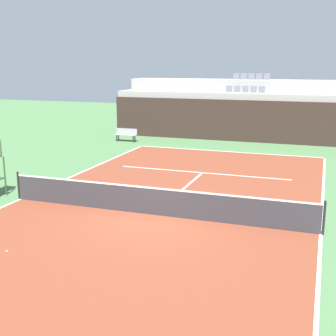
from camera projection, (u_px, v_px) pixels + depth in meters
The scene contains 15 objects.
ground_plane at pixel (153, 215), 15.30m from camera, with size 80.00×80.00×0.00m, color #477042.
court_surface at pixel (153, 215), 15.30m from camera, with size 11.00×24.00×0.01m, color brown.
baseline_far at pixel (227, 152), 26.27m from camera, with size 11.00×0.10×0.00m, color white.
sideline_left at pixel (21, 199), 17.07m from camera, with size 0.10×24.00×0.00m, color white.
sideline_right at pixel (321, 234), 13.53m from camera, with size 0.10×24.00×0.00m, color white.
service_line_far at pixel (202, 173), 21.18m from camera, with size 8.26×0.10×0.00m, color white.
centre_service_line at pixel (182, 190), 18.24m from camera, with size 0.10×6.40×0.00m, color white.
back_wall at pixel (240, 121), 29.52m from camera, with size 17.88×0.30×2.73m, color #33231E.
stands_tier_lower at pixel (244, 116), 30.71m from camera, with size 17.88×2.40×3.14m, color #9E9E99.
stands_tier_upper at pixel (250, 107), 32.83m from camera, with size 17.88×2.40×3.93m, color #9E9E99.
seating_row_lower at pixel (245, 91), 30.41m from camera, with size 2.67×0.44×0.44m.
seating_row_upper at pixel (251, 78), 32.44m from camera, with size 2.67×0.44×0.44m.
tennis_net at pixel (153, 201), 15.19m from camera, with size 11.08×0.08×1.07m.
player_bench at pixel (126, 134), 29.70m from camera, with size 1.50×0.40×0.85m.
tennis_ball_0 at pixel (7, 251), 12.23m from camera, with size 0.07×0.07×0.07m, color #CCE033.
Camera 1 is at (5.31, -13.54, 5.06)m, focal length 47.77 mm.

